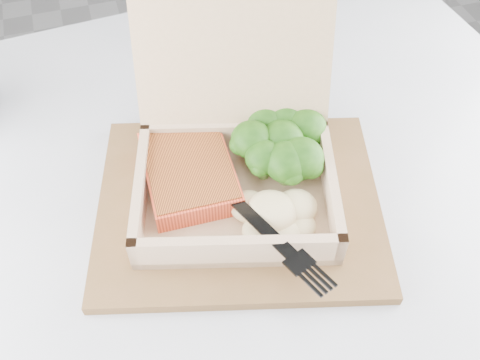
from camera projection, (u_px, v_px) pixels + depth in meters
name	position (u px, v px, depth m)	size (l,w,h in m)	color
floor	(388.00, 162.00, 1.64)	(4.00, 4.00, 0.00)	#98999E
cafe_table	(253.00, 305.00, 0.74)	(0.96, 0.96, 0.76)	black
serving_tray	(239.00, 204.00, 0.59)	(0.31, 0.25, 0.01)	brown
takeout_container	(235.00, 148.00, 0.57)	(0.26, 0.27, 0.19)	tan
salmon_fillet	(189.00, 172.00, 0.58)	(0.09, 0.12, 0.03)	#F55730
broccoli_pile	(282.00, 145.00, 0.60)	(0.12, 0.12, 0.04)	#306917
mashed_potatoes	(271.00, 212.00, 0.55)	(0.09, 0.08, 0.03)	beige
plastic_fork	(240.00, 203.00, 0.54)	(0.08, 0.17, 0.02)	black
receipt	(215.00, 105.00, 0.70)	(0.08, 0.15, 0.00)	white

